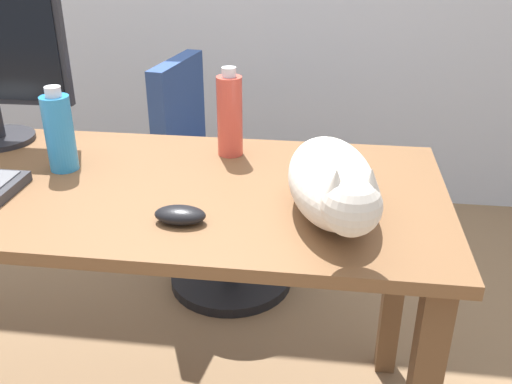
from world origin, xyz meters
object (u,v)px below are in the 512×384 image
Objects in this scene: computer_mouse at (180,215)px; spray_bottle at (59,132)px; office_chair at (217,197)px; water_bottle at (230,115)px; cat at (333,183)px.

spray_bottle is at bearing 147.07° from computer_mouse.
spray_bottle reaches higher than computer_mouse.
office_chair reaches higher than computer_mouse.
cat is at bearing -49.69° from water_bottle.
computer_mouse is 0.46× the size of water_bottle.
cat is 0.43m from water_bottle.
water_bottle reaches higher than office_chair.
water_bottle is (0.14, -0.48, 0.49)m from office_chair.
spray_bottle reaches higher than cat.
cat is 5.53× the size of computer_mouse.
computer_mouse is (-0.31, -0.07, -0.06)m from cat.
cat is 0.33m from computer_mouse.
office_chair is 8.04× the size of computer_mouse.
computer_mouse is at bearing -168.09° from cat.
office_chair is 1.02m from cat.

